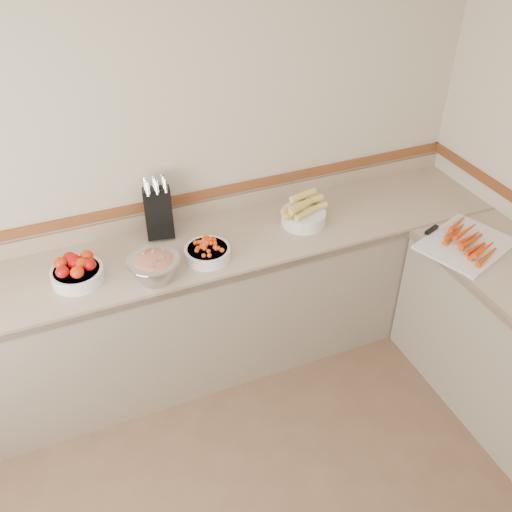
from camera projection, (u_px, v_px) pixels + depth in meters
name	position (u px, v px, depth m)	size (l,w,h in m)	color
back_wall	(156.00, 165.00, 3.25)	(4.00, 4.00, 0.00)	beige
counter_back	(183.00, 311.00, 3.51)	(4.00, 0.65, 1.08)	tan
knife_block	(158.00, 211.00, 3.31)	(0.19, 0.22, 0.38)	black
tomato_bowl	(77.00, 271.00, 3.01)	(0.28, 0.28, 0.14)	white
cherry_tomato_bowl	(207.00, 251.00, 3.18)	(0.26, 0.26, 0.14)	white
corn_bowl	(303.00, 214.00, 3.45)	(0.30, 0.28, 0.20)	white
rhubarb_bowl	(154.00, 267.00, 3.00)	(0.28, 0.28, 0.16)	#B2B2BA
cutting_board	(466.00, 243.00, 3.29)	(0.62, 0.56, 0.07)	white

